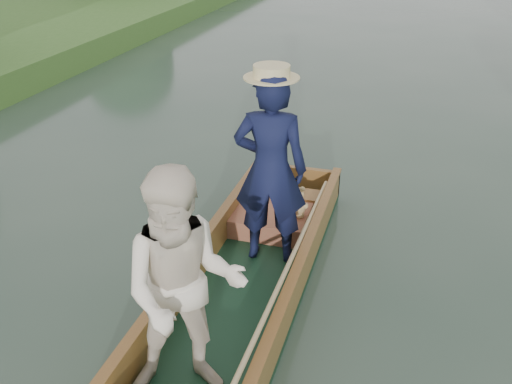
# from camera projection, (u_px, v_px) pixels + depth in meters

# --- Properties ---
(ground) EXTENTS (120.00, 120.00, 0.00)m
(ground) POSITION_uv_depth(u_px,v_px,m) (238.00, 309.00, 5.38)
(ground) COLOR #283D30
(ground) RESTS_ON ground
(punt) EXTENTS (1.13, 5.00, 2.10)m
(punt) POSITION_uv_depth(u_px,v_px,m) (233.00, 250.00, 4.93)
(punt) COLOR #13311E
(punt) RESTS_ON ground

